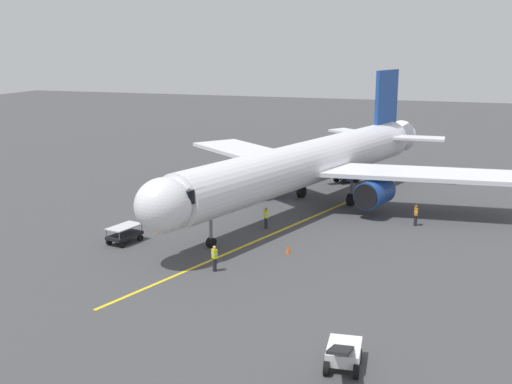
% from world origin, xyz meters
% --- Properties ---
extents(ground_plane, '(220.00, 220.00, 0.00)m').
position_xyz_m(ground_plane, '(0.00, 0.00, 0.00)').
color(ground_plane, '#424244').
extents(apron_lead_in_line, '(12.21, 38.24, 0.01)m').
position_xyz_m(apron_lead_in_line, '(-1.73, 6.64, 0.01)').
color(apron_lead_in_line, yellow).
rests_on(apron_lead_in_line, ground).
extents(airplane, '(33.21, 39.41, 11.50)m').
position_xyz_m(airplane, '(-1.81, 0.37, 4.00)').
color(airplane, white).
rests_on(airplane, ground).
extents(ground_crew_marshaller, '(0.47, 0.44, 1.71)m').
position_xyz_m(ground_crew_marshaller, '(0.26, 18.00, 0.89)').
color(ground_crew_marshaller, '#23232D').
rests_on(ground_crew_marshaller, ground).
extents(ground_crew_wing_walker, '(0.45, 0.47, 1.71)m').
position_xyz_m(ground_crew_wing_walker, '(-0.02, 7.84, 0.89)').
color(ground_crew_wing_walker, '#23232D').
rests_on(ground_crew_wing_walker, ground).
extents(ground_crew_loader, '(0.32, 0.44, 1.71)m').
position_xyz_m(ground_crew_loader, '(-11.14, 3.37, 0.89)').
color(ground_crew_loader, '#23232D').
rests_on(ground_crew_loader, ground).
extents(belt_loader_near_nose, '(1.74, 4.66, 2.32)m').
position_xyz_m(belt_loader_near_nose, '(-9.85, 27.64, 0.71)').
color(belt_loader_near_nose, white).
rests_on(belt_loader_near_nose, ground).
extents(belt_loader_portside, '(4.10, 4.07, 2.32)m').
position_xyz_m(belt_loader_portside, '(-3.03, -10.78, 0.71)').
color(belt_loader_portside, '#2D3899').
rests_on(belt_loader_portside, ground).
extents(baggage_cart_starboard_side, '(2.03, 2.85, 1.27)m').
position_xyz_m(baggage_cart_starboard_side, '(8.72, 14.55, 0.66)').
color(baggage_cart_starboard_side, black).
rests_on(baggage_cart_starboard_side, ground).
extents(safety_cone_nose_left, '(0.32, 0.32, 0.55)m').
position_xyz_m(safety_cone_nose_left, '(7.51, 11.66, 0.28)').
color(safety_cone_nose_left, '#F2590F').
rests_on(safety_cone_nose_left, ground).
extents(safety_cone_nose_right, '(0.32, 0.32, 0.55)m').
position_xyz_m(safety_cone_nose_right, '(-3.28, 13.12, 0.28)').
color(safety_cone_nose_right, '#F2590F').
rests_on(safety_cone_nose_right, ground).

